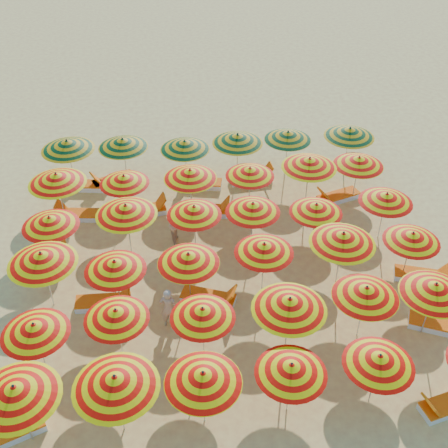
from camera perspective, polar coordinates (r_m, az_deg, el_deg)
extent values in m
plane|color=#EBCD68|center=(18.89, 0.17, -4.76)|extent=(120.00, 120.00, 0.00)
cylinder|color=silver|center=(14.86, -19.68, -17.79)|extent=(0.04, 0.04, 2.08)
cone|color=#E16300|center=(14.16, -20.47, -15.69)|extent=(2.57, 2.57, 0.40)
sphere|color=black|center=(13.99, -20.67, -15.13)|extent=(0.07, 0.07, 0.07)
cylinder|color=silver|center=(14.45, -10.55, -17.60)|extent=(0.04, 0.04, 2.08)
cone|color=#E16300|center=(13.73, -10.99, -15.46)|extent=(2.36, 2.36, 0.40)
sphere|color=black|center=(13.55, -11.11, -14.89)|extent=(0.07, 0.07, 0.07)
cylinder|color=silver|center=(14.45, -2.06, -17.27)|extent=(0.04, 0.04, 1.90)
cone|color=#E16300|center=(13.78, -2.14, -15.32)|extent=(2.49, 2.49, 0.36)
sphere|color=black|center=(13.61, -2.16, -14.79)|extent=(0.06, 0.06, 0.06)
cylinder|color=silver|center=(14.77, 6.62, -16.23)|extent=(0.03, 0.03, 1.80)
cone|color=#E16300|center=(14.14, 6.85, -14.38)|extent=(2.26, 2.26, 0.34)
sphere|color=black|center=(13.99, 6.91, -13.89)|extent=(0.06, 0.06, 0.06)
cylinder|color=silver|center=(15.31, 15.01, -15.01)|extent=(0.03, 0.03, 1.80)
cone|color=#E16300|center=(14.71, 15.51, -13.17)|extent=(2.04, 2.04, 0.34)
sphere|color=black|center=(14.57, 15.64, -12.67)|extent=(0.06, 0.06, 0.06)
cylinder|color=silver|center=(16.21, -18.14, -11.91)|extent=(0.03, 0.03, 1.82)
cone|color=#E16300|center=(15.64, -18.70, -10.03)|extent=(2.35, 2.35, 0.35)
sphere|color=black|center=(15.50, -18.85, -9.54)|extent=(0.06, 0.06, 0.06)
cylinder|color=silver|center=(16.05, -10.58, -10.89)|extent=(0.03, 0.03, 1.79)
cone|color=#E16300|center=(15.49, -10.91, -9.00)|extent=(2.35, 2.35, 0.34)
sphere|color=black|center=(15.35, -10.99, -8.50)|extent=(0.06, 0.06, 0.06)
cylinder|color=silver|center=(15.83, -2.12, -10.92)|extent=(0.03, 0.03, 1.79)
cone|color=#E16300|center=(15.25, -2.19, -9.00)|extent=(1.95, 1.95, 0.34)
sphere|color=black|center=(15.11, -2.21, -8.49)|extent=(0.06, 0.06, 0.06)
cylinder|color=silver|center=(15.88, 6.44, -10.29)|extent=(0.04, 0.04, 2.06)
cone|color=#E16300|center=(15.23, 6.67, -8.04)|extent=(2.27, 2.27, 0.39)
sphere|color=black|center=(15.07, 6.74, -7.45)|extent=(0.07, 0.07, 0.07)
cylinder|color=silver|center=(16.72, 13.81, -8.72)|extent=(0.04, 0.04, 1.90)
cone|color=#E16300|center=(16.14, 14.24, -6.71)|extent=(2.50, 2.50, 0.36)
sphere|color=black|center=(16.00, 14.35, -6.18)|extent=(0.06, 0.06, 0.06)
cylinder|color=silver|center=(17.30, 20.03, -8.19)|extent=(0.04, 0.04, 1.95)
cone|color=#E16300|center=(16.73, 20.64, -6.17)|extent=(2.27, 2.27, 0.37)
sphere|color=black|center=(16.59, 20.80, -5.64)|extent=(0.07, 0.07, 0.07)
cylinder|color=silver|center=(17.86, -17.49, -5.49)|extent=(0.04, 0.04, 2.07)
cone|color=#E16300|center=(17.29, -18.04, -3.33)|extent=(2.39, 2.39, 0.39)
sphere|color=black|center=(17.14, -18.18, -2.76)|extent=(0.07, 0.07, 0.07)
cylinder|color=silver|center=(17.36, -10.71, -6.12)|extent=(0.04, 0.04, 1.85)
cone|color=#E16300|center=(16.82, -11.02, -4.16)|extent=(2.20, 2.20, 0.35)
sphere|color=black|center=(16.69, -11.10, -3.65)|extent=(0.06, 0.06, 0.06)
cylinder|color=silver|center=(17.28, -3.53, -5.53)|extent=(0.04, 0.04, 1.89)
cone|color=#E16300|center=(16.73, -3.63, -3.49)|extent=(2.47, 2.47, 0.36)
sphere|color=black|center=(16.59, -3.66, -2.96)|extent=(0.06, 0.06, 0.06)
cylinder|color=silver|center=(17.68, 3.98, -4.42)|extent=(0.04, 0.04, 1.84)
cone|color=#E16300|center=(17.16, 4.10, -2.44)|extent=(2.06, 2.06, 0.35)
sphere|color=black|center=(17.03, 4.13, -1.93)|extent=(0.06, 0.06, 0.06)
cylinder|color=silver|center=(18.10, 11.63, -3.60)|extent=(0.04, 0.04, 2.07)
cone|color=#E16300|center=(17.53, 11.99, -1.41)|extent=(2.41, 2.41, 0.39)
sphere|color=black|center=(17.39, 12.08, -0.83)|extent=(0.07, 0.07, 0.07)
cylinder|color=silver|center=(19.02, 18.12, -3.09)|extent=(0.03, 0.03, 1.80)
cone|color=#E16300|center=(18.55, 18.59, -1.27)|extent=(1.90, 1.90, 0.34)
sphere|color=black|center=(18.43, 18.71, -0.80)|extent=(0.06, 0.06, 0.06)
cylinder|color=silver|center=(19.45, -16.83, -1.63)|extent=(0.04, 0.04, 1.86)
cone|color=#E16300|center=(18.97, -17.27, 0.25)|extent=(2.46, 2.46, 0.35)
sphere|color=black|center=(18.85, -17.38, 0.74)|extent=(0.06, 0.06, 0.06)
cylinder|color=silver|center=(19.13, -9.65, -0.71)|extent=(0.04, 0.04, 2.05)
cone|color=#E16300|center=(18.60, -9.93, 1.43)|extent=(2.70, 2.70, 0.39)
sphere|color=black|center=(18.47, -10.00, 1.98)|extent=(0.07, 0.07, 0.07)
cylinder|color=silver|center=(19.13, -2.97, -0.54)|extent=(0.04, 0.04, 1.85)
cone|color=#E16300|center=(18.64, -3.05, 1.38)|extent=(1.90, 1.90, 0.35)
sphere|color=black|center=(18.52, -3.07, 1.88)|extent=(0.06, 0.06, 0.06)
cylinder|color=silver|center=(19.23, 2.87, -0.25)|extent=(0.04, 0.04, 1.86)
cone|color=#E16300|center=(18.75, 2.95, 1.69)|extent=(2.15, 2.15, 0.35)
sphere|color=black|center=(18.63, 2.97, 2.20)|extent=(0.06, 0.06, 0.06)
cylinder|color=silver|center=(19.51, 9.12, -0.25)|extent=(0.03, 0.03, 1.80)
cone|color=#E16300|center=(19.04, 9.34, 1.59)|extent=(2.17, 2.17, 0.34)
sphere|color=black|center=(18.93, 9.40, 2.07)|extent=(0.06, 0.06, 0.06)
cylinder|color=silver|center=(20.42, 15.78, 0.73)|extent=(0.04, 0.04, 1.86)
cone|color=#E16300|center=(19.97, 16.16, 2.57)|extent=(2.34, 2.34, 0.35)
sphere|color=black|center=(19.85, 16.26, 3.05)|extent=(0.06, 0.06, 0.06)
cylinder|color=silver|center=(21.17, -16.22, 2.45)|extent=(0.04, 0.04, 2.06)
cone|color=#E16300|center=(20.69, -16.65, 4.46)|extent=(2.31, 2.31, 0.39)
sphere|color=black|center=(20.57, -16.76, 4.98)|extent=(0.07, 0.07, 0.07)
cylinder|color=silver|center=(20.97, -9.89, 2.71)|extent=(0.03, 0.03, 1.80)
cone|color=#E16300|center=(20.53, -10.12, 4.49)|extent=(2.00, 2.00, 0.34)
sphere|color=black|center=(20.43, -10.18, 4.95)|extent=(0.06, 0.06, 0.06)
cylinder|color=silver|center=(20.78, -3.37, 3.14)|extent=(0.04, 0.04, 1.94)
cone|color=#E16300|center=(20.31, -3.46, 5.10)|extent=(2.17, 2.17, 0.37)
sphere|color=black|center=(20.19, -3.48, 5.60)|extent=(0.06, 0.06, 0.06)
cylinder|color=silver|center=(21.08, 2.60, 3.52)|extent=(0.03, 0.03, 1.81)
cone|color=#E16300|center=(20.64, 2.66, 5.32)|extent=(1.89, 1.89, 0.34)
sphere|color=black|center=(20.54, 2.67, 5.78)|extent=(0.06, 0.06, 0.06)
cylinder|color=silver|center=(21.42, 8.45, 4.14)|extent=(0.04, 0.04, 2.06)
cone|color=#E16300|center=(20.95, 8.67, 6.17)|extent=(2.48, 2.48, 0.39)
sphere|color=black|center=(20.83, 8.73, 6.69)|extent=(0.07, 0.07, 0.07)
cylinder|color=silver|center=(22.11, 13.22, 4.41)|extent=(0.04, 0.04, 1.90)
cone|color=#E16300|center=(21.68, 13.53, 6.22)|extent=(2.51, 2.51, 0.36)
sphere|color=black|center=(21.58, 13.61, 6.69)|extent=(0.06, 0.06, 0.06)
cylinder|color=silver|center=(23.07, -15.26, 5.82)|extent=(0.04, 0.04, 2.07)
cone|color=#645509|center=(22.63, -15.63, 7.73)|extent=(2.32, 2.32, 0.39)
sphere|color=black|center=(22.52, -15.73, 8.23)|extent=(0.07, 0.07, 0.07)
cylinder|color=silver|center=(22.93, -10.01, 6.27)|extent=(0.04, 0.04, 1.96)
cone|color=#645509|center=(22.50, -10.25, 8.11)|extent=(2.03, 2.03, 0.37)
sphere|color=black|center=(22.40, -10.31, 8.58)|extent=(0.07, 0.07, 0.07)
cylinder|color=silver|center=(22.52, -3.90, 6.16)|extent=(0.04, 0.04, 1.95)
cone|color=#645509|center=(22.09, -4.00, 8.02)|extent=(2.22, 2.22, 0.37)
sphere|color=black|center=(21.99, -4.02, 8.50)|extent=(0.06, 0.06, 0.06)
cylinder|color=silver|center=(22.78, 1.36, 6.74)|extent=(0.04, 0.04, 2.02)
cone|color=#645509|center=(22.33, 1.39, 8.66)|extent=(2.46, 2.46, 0.38)
sphere|color=black|center=(22.23, 1.40, 9.16)|extent=(0.07, 0.07, 0.07)
cylinder|color=silver|center=(23.33, 6.37, 7.15)|extent=(0.04, 0.04, 1.90)
cone|color=#645509|center=(22.92, 6.51, 8.91)|extent=(2.27, 2.27, 0.36)
sphere|color=black|center=(22.82, 6.55, 9.37)|extent=(0.06, 0.06, 0.06)
cylinder|color=silver|center=(23.73, 12.35, 7.23)|extent=(0.04, 0.04, 2.03)
cone|color=#645509|center=(23.31, 12.64, 9.08)|extent=(2.05, 2.05, 0.39)
sphere|color=black|center=(23.20, 12.71, 9.56)|extent=(0.07, 0.07, 0.07)
cube|color=white|center=(15.84, -20.88, -19.28)|extent=(1.79, 1.17, 0.20)
cube|color=#EB600A|center=(15.74, -20.99, -19.02)|extent=(1.79, 1.17, 0.06)
cube|color=#EB600A|center=(15.53, -18.59, -17.81)|extent=(0.55, 0.67, 0.48)
cube|color=#EB600A|center=(15.84, 20.31, -16.87)|extent=(0.49, 0.65, 0.48)
cube|color=white|center=(18.20, 20.89, -9.65)|extent=(1.79, 1.23, 0.20)
cube|color=#EB600A|center=(18.11, 20.99, -9.37)|extent=(1.79, 1.23, 0.06)
cube|color=white|center=(18.07, -12.15, -7.89)|extent=(1.72, 0.63, 0.20)
cube|color=#EB600A|center=(17.97, -12.20, -7.60)|extent=(1.72, 0.63, 0.06)
cube|color=#EB600A|center=(17.73, -10.04, -7.02)|extent=(0.38, 0.59, 0.48)
cube|color=white|center=(17.82, -1.62, -7.59)|extent=(1.79, 1.16, 0.20)
cube|color=#EB600A|center=(17.72, -1.63, -7.30)|extent=(1.79, 1.16, 0.06)
cube|color=#EB600A|center=(17.43, 0.58, -7.22)|extent=(0.55, 0.67, 0.48)
cube|color=white|center=(19.63, 19.35, -5.06)|extent=(1.80, 1.10, 0.20)
cube|color=#EB600A|center=(19.55, 19.42, -4.78)|extent=(1.80, 1.10, 0.06)
cube|color=#EB600A|center=(19.54, 21.57, -4.54)|extent=(0.53, 0.67, 0.48)
cube|color=white|center=(20.07, -17.95, -3.59)|extent=(1.79, 0.94, 0.20)
cube|color=#EB600A|center=(19.99, -18.02, -3.31)|extent=(1.79, 0.94, 0.06)
cube|color=#EB600A|center=(19.82, -16.16, -2.43)|extent=(0.48, 0.65, 0.48)
cube|color=white|center=(21.74, -14.33, 0.82)|extent=(1.76, 0.80, 0.20)
cube|color=#EB600A|center=(21.67, -14.38, 1.09)|extent=(1.76, 0.80, 0.06)
cube|color=#EB600A|center=(21.74, -16.25, 1.57)|extent=(0.44, 0.62, 0.48)
cube|color=white|center=(21.48, -8.20, 1.23)|extent=(1.77, 0.83, 0.20)
cube|color=#EB600A|center=(21.41, -8.23, 1.51)|extent=(1.77, 0.83, 0.06)
cube|color=#EB600A|center=(21.34, -6.43, 2.29)|extent=(0.45, 0.63, 0.48)
cube|color=white|center=(21.31, -1.81, 1.32)|extent=(1.78, 0.90, 0.20)
cube|color=#EB600A|center=(21.23, -1.82, 1.60)|extent=(1.78, 0.90, 0.06)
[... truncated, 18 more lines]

